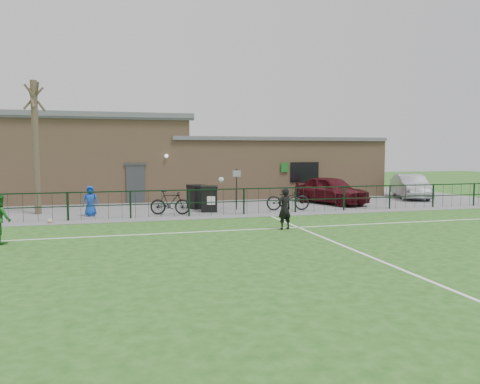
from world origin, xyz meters
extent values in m
plane|color=#215017|center=(0.00, 0.00, 0.00)|extent=(90.00, 90.00, 0.00)
cube|color=slate|center=(0.00, 13.50, 0.01)|extent=(34.00, 13.00, 0.02)
cube|color=white|center=(0.00, 7.80, 0.00)|extent=(28.00, 0.10, 0.01)
cube|color=white|center=(0.00, 4.00, 0.00)|extent=(28.00, 0.10, 0.01)
cube|color=white|center=(2.00, 0.00, 0.00)|extent=(0.10, 16.00, 0.01)
cube|color=black|center=(0.00, 8.00, 0.60)|extent=(28.00, 0.10, 1.20)
cylinder|color=#4A3C2D|center=(-8.00, 10.50, 3.00)|extent=(0.30, 0.30, 6.00)
cube|color=black|center=(-0.68, 10.65, 0.57)|extent=(0.96, 1.02, 1.09)
cube|color=black|center=(-0.33, 9.32, 0.58)|extent=(0.90, 0.98, 1.13)
cylinder|color=black|center=(1.10, 9.67, 1.02)|extent=(0.08, 0.08, 2.00)
imported|color=#4C0D16|center=(6.69, 10.80, 0.77)|extent=(3.19, 4.75, 1.50)
imported|color=#94969B|center=(12.65, 12.18, 0.74)|extent=(2.97, 4.65, 1.45)
imported|color=black|center=(-2.23, 8.72, 0.56)|extent=(1.86, 0.90, 1.08)
imported|color=black|center=(3.43, 8.78, 0.57)|extent=(2.18, 1.06, 1.10)
imported|color=#1240AF|center=(-5.67, 9.13, 0.69)|extent=(0.66, 0.43, 1.34)
imported|color=black|center=(1.34, 3.73, 0.76)|extent=(0.62, 0.49, 1.51)
sphere|color=white|center=(-0.25, 7.13, 1.65)|extent=(0.22, 0.22, 0.22)
imported|color=#1B5E20|center=(-8.12, 3.60, 0.77)|extent=(0.91, 0.95, 1.55)
sphere|color=silver|center=(-7.15, 7.47, 0.10)|extent=(0.20, 0.20, 0.20)
cube|color=tan|center=(0.00, 16.50, 1.75)|extent=(24.00, 5.00, 3.50)
cube|color=tan|center=(-6.24, 16.50, 4.10)|extent=(11.52, 5.00, 1.20)
cube|color=slate|center=(-6.24, 16.50, 4.82)|extent=(12.02, 5.40, 0.28)
cube|color=slate|center=(5.28, 16.50, 3.60)|extent=(13.44, 5.30, 0.22)
cube|color=#383A3D|center=(-3.50, 13.97, 1.05)|extent=(1.00, 0.08, 2.10)
cube|color=black|center=(6.50, 13.97, 1.60)|extent=(1.80, 0.08, 1.20)
cube|color=#19661E|center=(5.20, 13.92, 1.90)|extent=(0.45, 0.04, 0.55)
camera|label=1|loc=(-4.71, -12.22, 2.86)|focal=35.00mm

